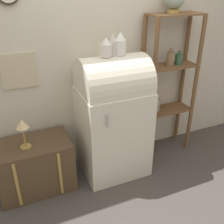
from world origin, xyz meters
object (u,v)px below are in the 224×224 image
Objects in this scene: refrigerator at (113,116)px; vase_left at (106,48)px; vase_right at (120,44)px; vase_center at (113,45)px; suitcase_trunk at (36,166)px; desk_lamp at (22,127)px.

vase_left is at bearing -172.53° from refrigerator.
vase_left is 0.82× the size of vase_right.
vase_right is at bearing -5.15° from vase_center.
refrigerator is 1.01m from suitcase_trunk.
vase_right is 1.28m from desk_lamp.
suitcase_trunk is 4.13× the size of vase_left.
refrigerator is 1.81× the size of suitcase_trunk.
vase_left is (-0.08, -0.01, 0.78)m from refrigerator.
vase_left is (0.83, -0.04, 1.22)m from suitcase_trunk.
suitcase_trunk is (-0.91, 0.03, -0.44)m from refrigerator.
suitcase_trunk is 1.59m from vase_right.
refrigerator is at bearing -1.96° from suitcase_trunk.
refrigerator is 0.78m from vase_left.
refrigerator is at bearing -83.89° from vase_center.
refrigerator is 0.79m from vase_center.
vase_center is at bearing -1.10° from suitcase_trunk.
vase_right reaches higher than refrigerator.
desk_lamp is (-0.90, -0.01, -0.69)m from vase_left.
vase_left is 0.09m from vase_center.
vase_right is at bearing 5.98° from vase_left.
desk_lamp is at bearing -144.06° from suitcase_trunk.
refrigerator is 6.11× the size of vase_right.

